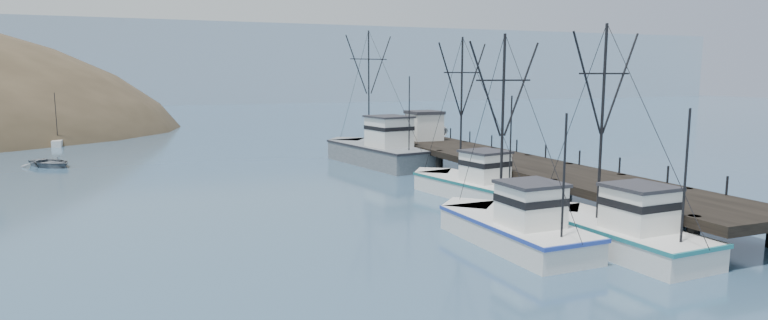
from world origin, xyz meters
TOP-DOWN VIEW (x-y plane):
  - ground at (0.00, 0.00)m, footprint 400.00×400.00m
  - pier at (14.00, 16.00)m, footprint 6.00×44.00m
  - distant_ridge at (10.00, 170.00)m, footprint 360.00×40.00m
  - distant_ridge_far at (-40.00, 185.00)m, footprint 180.00×25.00m
  - trawler_near at (9.36, -1.24)m, footprint 3.99×10.74m
  - trawler_mid at (5.31, 1.19)m, footprint 3.82×10.50m
  - trawler_far at (9.19, 12.07)m, footprint 5.15×10.84m
  - work_vessel at (8.67, 28.37)m, footprint 6.63×15.07m
  - pier_shed at (13.79, 29.02)m, footprint 3.00×3.20m
  - pickup_truck at (14.81, 31.45)m, footprint 6.46×4.66m
  - motorboat at (-19.37, 37.85)m, footprint 5.89×6.19m

SIDE VIEW (x-z plane):
  - ground at x=0.00m, z-range 0.00..0.00m
  - distant_ridge at x=10.00m, z-range -13.00..13.00m
  - distant_ridge_far at x=-40.00m, z-range -9.00..9.00m
  - motorboat at x=-19.37m, z-range -0.52..0.52m
  - trawler_mid at x=5.31m, z-range -4.45..6.08m
  - trawler_near at x=9.36m, z-range -4.66..6.29m
  - trawler_far at x=9.19m, z-range -4.72..6.36m
  - work_vessel at x=8.67m, z-range -5.08..7.54m
  - pier at x=14.00m, z-range 0.69..2.69m
  - pickup_truck at x=14.81m, z-range 2.00..3.63m
  - pier_shed at x=13.79m, z-range 2.02..4.82m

